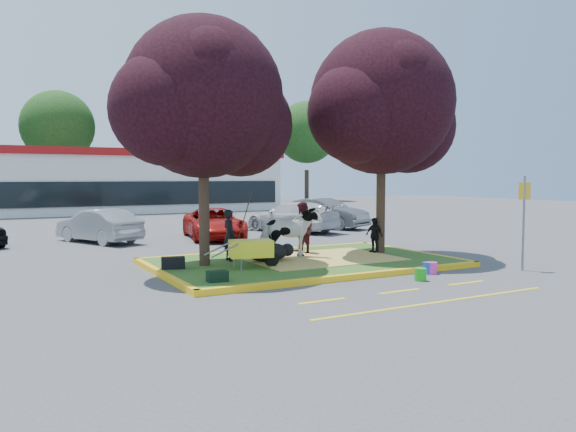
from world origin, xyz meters
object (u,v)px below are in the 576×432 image
calf (268,252)px  sign_post (524,212)px  cow (290,233)px  wheelbarrow (251,249)px  handler (229,235)px  bucket_green (421,274)px  bucket_blue (428,268)px  bucket_pink (432,268)px  car_silver (99,226)px

calf → sign_post: sign_post is taller
cow → wheelbarrow: cow is taller
handler → bucket_green: size_ratio=4.68×
calf → bucket_blue: bearing=-24.1°
calf → wheelbarrow: 1.23m
calf → handler: 1.19m
sign_post → bucket_pink: size_ratio=8.22×
cow → handler: (-1.70, 0.41, -0.02)m
calf → bucket_blue: (3.14, -2.95, -0.26)m
cow → bucket_green: 4.21m
bucket_blue → car_silver: (-6.18, 11.25, 0.49)m
car_silver → calf: bearing=86.1°
calf → bucket_pink: size_ratio=3.95×
bucket_green → wheelbarrow: bearing=138.7°
wheelbarrow → bucket_green: (3.18, -2.79, -0.50)m
handler → bucket_pink: bearing=-132.8°
calf → sign_post: 6.96m
cow → bucket_pink: cow is taller
calf → bucket_blue: 4.32m
car_silver → cow: bearing=91.8°
cow → bucket_pink: (2.37, -3.28, -0.74)m
bucket_pink → bucket_blue: size_ratio=1.02×
car_silver → handler: bearing=81.9°
calf → car_silver: 8.84m
cow → handler: cow is taller
cow → car_silver: size_ratio=0.45×
car_silver → sign_post: bearing=102.1°
wheelbarrow → sign_post: size_ratio=0.77×
bucket_green → bucket_pink: 1.09m
handler → bucket_pink: (4.08, -3.68, -0.72)m
wheelbarrow → bucket_blue: size_ratio=6.44×
calf → car_silver: car_silver is taller
bucket_green → calf: bearing=122.4°
handler → wheelbarrow: size_ratio=0.74×
bucket_pink → bucket_blue: bucket_pink is taller
calf → bucket_green: 4.29m
calf → bucket_pink: 4.41m
handler → wheelbarrow: bearing=178.6°
calf → bucket_green: (2.29, -3.61, -0.26)m
wheelbarrow → sign_post: (6.62, -2.94, 0.91)m
cow → calf: bearing=110.4°
bucket_pink → bucket_green: bearing=-146.6°
bucket_pink → car_silver: 12.93m
sign_post → bucket_blue: size_ratio=8.36×
wheelbarrow → bucket_blue: (4.02, -2.14, -0.50)m
cow → bucket_green: (1.46, -3.88, -0.74)m
calf → sign_post: size_ratio=0.48×
handler → wheelbarrow: (-0.02, -1.49, -0.21)m
handler → cow: bearing=-104.2°
bucket_blue → sign_post: bearing=-17.3°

